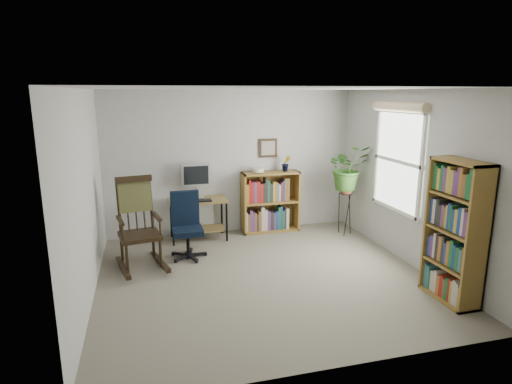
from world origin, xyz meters
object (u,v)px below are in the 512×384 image
object	(u,v)px
desk	(198,219)
low_bookshelf	(270,202)
office_chair	(187,226)
rocking_chair	(139,223)
tall_bookshelf	(455,232)

from	to	relation	value
desk	low_bookshelf	size ratio (longest dim) A/B	0.89
office_chair	low_bookshelf	size ratio (longest dim) A/B	0.94
desk	rocking_chair	xyz separation A→B (m)	(-0.92, -0.98, 0.30)
desk	office_chair	size ratio (longest dim) A/B	0.95
office_chair	rocking_chair	xyz separation A→B (m)	(-0.66, -0.19, 0.15)
office_chair	tall_bookshelf	world-z (taller)	tall_bookshelf
desk	office_chair	world-z (taller)	office_chair
rocking_chair	tall_bookshelf	world-z (taller)	tall_bookshelf
desk	low_bookshelf	bearing A→B (deg)	5.45
desk	tall_bookshelf	size ratio (longest dim) A/B	0.57
tall_bookshelf	desk	bearing A→B (deg)	131.87
low_bookshelf	rocking_chair	bearing A→B (deg)	-153.26
office_chair	tall_bookshelf	bearing A→B (deg)	-38.95
rocking_chair	low_bookshelf	distance (m)	2.44
low_bookshelf	tall_bookshelf	world-z (taller)	tall_bookshelf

